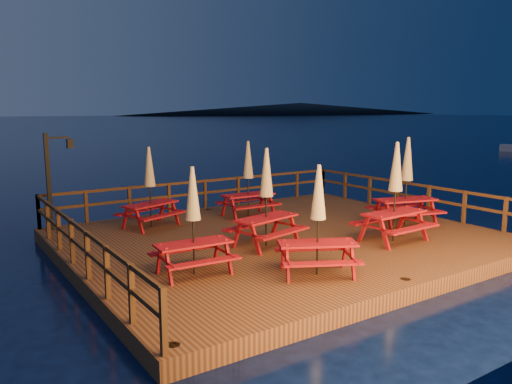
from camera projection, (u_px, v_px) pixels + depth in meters
ground at (282, 248)px, 14.91m from camera, size 500.00×500.00×0.00m
deck at (282, 242)px, 14.87m from camera, size 12.00×10.00×0.40m
deck_piles at (282, 258)px, 14.96m from camera, size 11.44×9.44×1.40m
railing at (249, 201)px, 16.17m from camera, size 11.80×9.75×1.10m
lamp_post at (53, 172)px, 15.33m from camera, size 0.85×0.18×3.00m
headland_right at (300, 109)px, 304.17m from camera, size 230.40×86.40×7.00m
picnic_table_0 at (318, 218)px, 11.16m from camera, size 2.23×2.10×2.52m
picnic_table_1 at (193, 219)px, 11.20m from camera, size 1.81×1.53×2.47m
picnic_table_2 at (395, 190)px, 13.98m from camera, size 2.03×1.69×2.82m
picnic_table_3 at (248, 178)px, 17.25m from camera, size 1.88×1.57×2.63m
picnic_table_4 at (266, 196)px, 13.52m from camera, size 2.18×1.93×2.69m
picnic_table_5 at (407, 180)px, 15.96m from camera, size 2.35×2.11×2.84m
picnic_table_6 at (150, 186)px, 15.69m from camera, size 2.17×1.97×2.56m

